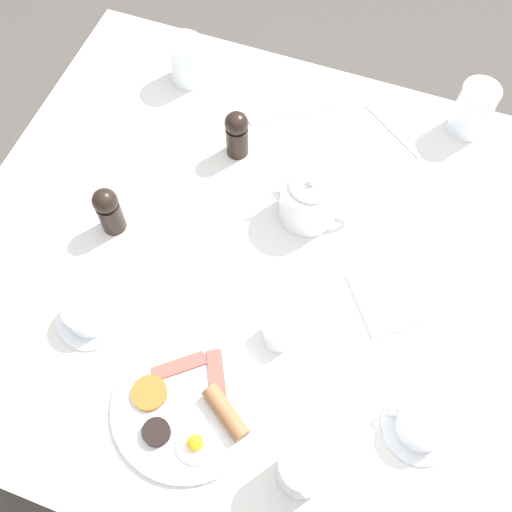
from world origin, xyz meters
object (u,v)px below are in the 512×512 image
object	(u,v)px
wine_glass_spare	(473,109)
teapot_near	(310,199)
water_glass_short	(303,469)
water_glass_tall	(186,61)
salt_grinder	(108,210)
creamer_jug	(280,331)
teacup_with_saucer_right	(422,425)
breakfast_plate	(189,407)
teacup_with_saucer_left	(89,313)
knife_by_plate	(293,114)
fork_by_plate	(393,130)
napkin_folded	(386,297)
pepper_grinder	(237,133)

from	to	relation	value
wine_glass_spare	teapot_near	bearing A→B (deg)	141.62
wine_glass_spare	water_glass_short	bearing A→B (deg)	171.82
water_glass_tall	salt_grinder	bearing A→B (deg)	-177.94
creamer_jug	water_glass_tall	bearing A→B (deg)	37.44
teacup_with_saucer_right	creamer_jug	size ratio (longest dim) A/B	1.55
teapot_near	creamer_jug	world-z (taller)	teapot_near
breakfast_plate	teacup_with_saucer_left	world-z (taller)	teacup_with_saucer_left
water_glass_short	salt_grinder	bearing A→B (deg)	56.95
breakfast_plate	knife_by_plate	distance (m)	0.69
teapot_near	water_glass_short	size ratio (longest dim) A/B	1.77
creamer_jug	wine_glass_spare	bearing A→B (deg)	-20.90
teapot_near	fork_by_plate	size ratio (longest dim) A/B	1.31
fork_by_plate	water_glass_short	bearing A→B (deg)	-177.64
breakfast_plate	wine_glass_spare	world-z (taller)	wine_glass_spare
wine_glass_spare	knife_by_plate	distance (m)	0.39
wine_glass_spare	fork_by_plate	size ratio (longest dim) A/B	0.78
salt_grinder	napkin_folded	bearing A→B (deg)	-86.61
teacup_with_saucer_right	knife_by_plate	bearing A→B (deg)	35.84
water_glass_short	pepper_grinder	bearing A→B (deg)	29.67
pepper_grinder	creamer_jug	bearing A→B (deg)	-148.95
wine_glass_spare	fork_by_plate	xyz separation A→B (m)	(-0.06, 0.15, -0.06)
teacup_with_saucer_left	salt_grinder	bearing A→B (deg)	13.86
teacup_with_saucer_left	breakfast_plate	bearing A→B (deg)	-111.11
teapot_near	water_glass_tall	world-z (taller)	teapot_near
water_glass_short	wine_glass_spare	distance (m)	0.83
water_glass_short	creamer_jug	xyz separation A→B (m)	(0.22, 0.11, -0.03)
teacup_with_saucer_right	water_glass_tall	distance (m)	0.92
wine_glass_spare	salt_grinder	xyz separation A→B (m)	(-0.49, 0.62, 0.00)
napkin_folded	fork_by_plate	bearing A→B (deg)	12.23
water_glass_tall	creamer_jug	xyz separation A→B (m)	(-0.53, -0.41, -0.03)
breakfast_plate	teapot_near	world-z (taller)	teapot_near
napkin_folded	knife_by_plate	distance (m)	0.48
breakfast_plate	pepper_grinder	size ratio (longest dim) A/B	2.25
napkin_folded	knife_by_plate	xyz separation A→B (m)	(0.37, 0.31, -0.00)
water_glass_tall	napkin_folded	xyz separation A→B (m)	(-0.39, -0.57, -0.05)
pepper_grinder	water_glass_tall	bearing A→B (deg)	48.83
salt_grinder	creamer_jug	bearing A→B (deg)	-105.63
pepper_grinder	fork_by_plate	xyz separation A→B (m)	(0.17, -0.30, -0.06)
pepper_grinder	salt_grinder	bearing A→B (deg)	147.12
wine_glass_spare	knife_by_plate	size ratio (longest dim) A/B	0.71
breakfast_plate	teapot_near	xyz separation A→B (m)	(0.45, -0.07, 0.04)
breakfast_plate	fork_by_plate	xyz separation A→B (m)	(0.72, -0.19, -0.01)
breakfast_plate	salt_grinder	distance (m)	0.41
teapot_near	water_glass_short	xyz separation A→B (m)	(-0.49, -0.14, 0.01)
teacup_with_saucer_right	water_glass_tall	size ratio (longest dim) A/B	1.21
salt_grinder	fork_by_plate	world-z (taller)	salt_grinder
breakfast_plate	water_glass_short	distance (m)	0.23
water_glass_short	breakfast_plate	bearing A→B (deg)	79.81
creamer_jug	salt_grinder	world-z (taller)	salt_grinder
water_glass_short	knife_by_plate	distance (m)	0.77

